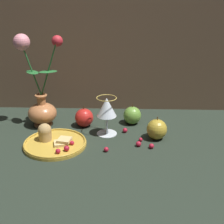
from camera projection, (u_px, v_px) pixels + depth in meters
The scene contains 12 objects.
ground_plane at pixel (88, 134), 1.18m from camera, with size 2.40×2.40×0.00m, color #232D23.
vase at pixel (40, 99), 1.22m from camera, with size 0.18×0.11×0.36m.
plate_with_pastries at pixel (53, 141), 1.10m from camera, with size 0.22×0.22×0.07m.
wine_glass at pixel (107, 109), 1.15m from camera, with size 0.08×0.08×0.15m.
apple_beside_vase at pixel (84, 118), 1.24m from camera, with size 0.07×0.07×0.09m.
apple_near_glass at pixel (132, 115), 1.26m from camera, with size 0.07×0.07×0.08m.
apple_at_table_edge at pixel (157, 129), 1.13m from camera, with size 0.07×0.07×0.09m.
berry_near_plate at pixel (139, 144), 1.09m from camera, with size 0.02×0.02×0.02m, color #AD192D.
berry_front_center at pixel (141, 140), 1.12m from camera, with size 0.01×0.01×0.01m, color #AD192D.
berry_by_glass_stem at pixel (106, 149), 1.05m from camera, with size 0.02×0.02×0.02m, color #AD192D.
berry_under_candlestick at pixel (125, 130), 1.19m from camera, with size 0.02×0.02×0.02m, color #AD192D.
berry_far_right at pixel (151, 146), 1.08m from camera, with size 0.02×0.02×0.02m, color #AD192D.
Camera 1 is at (0.13, -1.06, 0.53)m, focal length 50.00 mm.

